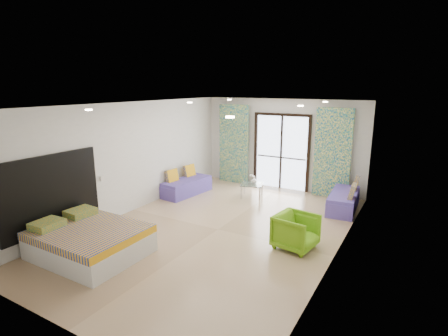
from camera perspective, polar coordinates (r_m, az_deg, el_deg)
The scene contains 24 objects.
floor at distance 7.78m, azimuth -0.98°, elevation -10.00°, with size 5.00×7.50×0.01m, color #9D7F5E, non-canonical shape.
ceiling at distance 7.15m, azimuth -1.07°, elevation 10.28°, with size 5.00×7.50×0.01m, color silver, non-canonical shape.
wall_back at distance 10.67m, azimuth 9.43°, elevation 3.84°, with size 5.00×0.01×2.70m, color silver, non-canonical shape.
wall_front at distance 4.71m, azimuth -25.62°, elevation -9.64°, with size 5.00×0.01×2.70m, color silver, non-canonical shape.
wall_left at distance 8.87m, azimuth -15.01°, elevation 1.63°, with size 0.01×7.50×2.70m, color silver, non-canonical shape.
wall_right at distance 6.47m, azimuth 18.36°, elevation -2.90°, with size 0.01×7.50×2.70m, color silver, non-canonical shape.
balcony_door at distance 10.66m, azimuth 9.36°, elevation 3.33°, with size 1.76×0.08×2.28m.
balcony_rail at distance 10.73m, azimuth 9.31°, elevation 1.72°, with size 1.52×0.03×0.04m, color #595451.
curtain_left at distance 11.16m, azimuth 1.61°, elevation 3.91°, with size 1.00×0.10×2.50m, color white.
curtain_right at distance 10.09m, azimuth 17.30°, elevation 2.28°, with size 1.00×0.10×2.50m, color white.
downlight_a at distance 6.55m, azimuth -21.22°, elevation 8.85°, with size 0.12×0.12×0.02m, color #FFE0B2.
downlight_b at distance 4.72m, azimuth 0.98°, elevation 8.33°, with size 0.12×0.12×0.02m, color #FFE0B2.
downlight_c at distance 8.75m, azimuth -5.62°, elevation 10.60°, with size 0.12×0.12×0.02m, color #FFE0B2.
downlight_d at distance 7.48m, azimuth 12.38°, elevation 9.89°, with size 0.12×0.12×0.02m, color #FFE0B2.
downlight_e at distance 10.44m, azimuth 0.88°, elevation 11.10°, with size 0.12×0.12×0.02m, color #FFE0B2.
downlight_f at distance 9.41m, azimuth 16.20°, elevation 10.33°, with size 0.12×0.12×0.02m, color #FFE0B2.
headboard at distance 7.57m, azimuth -26.36°, elevation -3.65°, with size 0.06×2.10×1.50m, color black.
switch_plate at distance 8.30m, azimuth -19.28°, elevation -1.59°, with size 0.02×0.10×0.10m, color silver.
bed at distance 7.07m, azimuth -21.15°, elevation -11.01°, with size 1.91×1.55×0.66m.
daybed_left at distance 10.17m, azimuth -6.15°, elevation -2.92°, with size 0.78×1.64×0.78m.
daybed_right at distance 9.39m, azimuth 19.02°, elevation -4.98°, with size 0.74×1.65×0.80m.
coffee_table at distance 9.85m, azimuth 4.60°, elevation -2.82°, with size 0.73×0.73×0.68m.
vase at distance 9.86m, azimuth 4.93°, elevation -2.05°, with size 0.17×0.17×0.17m, color white.
armchair at distance 6.96m, azimuth 11.66°, elevation -9.85°, with size 0.73×0.68×0.75m, color #6AAF16.
Camera 1 is at (3.68, -6.11, 3.09)m, focal length 28.00 mm.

